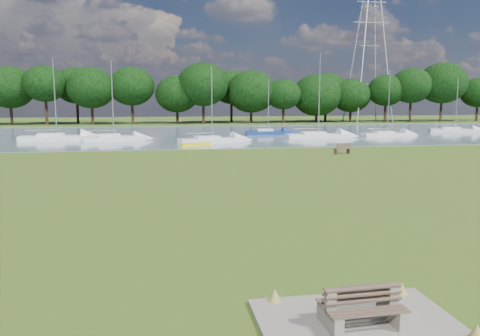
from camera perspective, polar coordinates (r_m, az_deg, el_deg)
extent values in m
plane|color=#576723|center=(23.43, 0.54, -3.32)|extent=(220.00, 220.00, 0.00)
cube|color=slate|center=(64.90, -5.92, 4.10)|extent=(220.00, 40.00, 0.10)
cube|color=#4C6626|center=(94.80, -7.06, 5.40)|extent=(220.00, 20.00, 0.40)
cube|color=gray|center=(10.57, 14.53, -18.22)|extent=(4.20, 3.20, 0.10)
cube|color=gray|center=(10.20, 10.90, -17.55)|extent=(0.24, 0.98, 0.41)
cube|color=gray|center=(10.04, 10.96, -15.65)|extent=(0.21, 0.17, 0.51)
cube|color=gray|center=(10.77, 18.04, -16.37)|extent=(0.24, 0.98, 0.41)
cube|color=gray|center=(10.62, 18.13, -14.55)|extent=(0.21, 0.17, 0.51)
cube|color=brown|center=(10.13, 15.42, -16.57)|extent=(1.68, 0.43, 0.04)
cube|color=brown|center=(10.20, 14.87, -14.64)|extent=(1.67, 0.18, 0.41)
cube|color=brown|center=(10.62, 13.87, -15.28)|extent=(1.68, 0.43, 0.04)
cube|color=brown|center=(10.33, 14.50, -14.35)|extent=(1.67, 0.18, 0.41)
cube|color=brown|center=(41.69, 11.60, 1.98)|extent=(0.20, 0.48, 0.48)
cube|color=brown|center=(42.49, 13.09, 2.05)|extent=(0.20, 0.48, 0.48)
cube|color=brown|center=(42.06, 12.36, 2.34)|extent=(1.64, 0.85, 0.05)
cube|color=brown|center=(41.87, 12.54, 2.65)|extent=(1.54, 0.45, 0.47)
cube|color=yellow|center=(47.93, -5.47, 2.88)|extent=(3.30, 1.94, 0.33)
cylinder|color=#A7A9AB|center=(99.12, 14.82, 14.39)|extent=(0.26, 0.26, 30.94)
cylinder|color=#A7A9AB|center=(101.26, 17.51, 14.15)|extent=(0.26, 0.26, 30.94)
cylinder|color=#A7A9AB|center=(103.73, 13.65, 14.15)|extent=(0.26, 0.26, 30.94)
cylinder|color=#A7A9AB|center=(105.77, 16.24, 13.94)|extent=(0.26, 0.26, 30.94)
cube|color=#A7A9AB|center=(103.04, 15.66, 16.72)|extent=(7.57, 0.16, 0.16)
cube|color=#A7A9AB|center=(103.72, 15.75, 18.92)|extent=(6.27, 0.16, 0.16)
cylinder|color=black|center=(94.30, -25.60, 5.91)|extent=(0.53, 0.53, 3.77)
ellipsoid|color=black|center=(94.28, -25.78, 8.70)|extent=(9.62, 9.62, 8.18)
cylinder|color=black|center=(92.61, -21.42, 6.21)|extent=(0.53, 0.53, 4.08)
ellipsoid|color=black|center=(92.61, -21.59, 9.30)|extent=(7.48, 7.48, 6.36)
cylinder|color=black|center=(91.43, -17.11, 6.50)|extent=(0.53, 0.53, 4.39)
ellipsoid|color=black|center=(91.45, -17.25, 9.85)|extent=(8.55, 8.55, 7.27)
cylinder|color=black|center=(90.78, -12.69, 6.36)|extent=(0.53, 0.53, 3.46)
ellipsoid|color=black|center=(90.75, -12.78, 9.03)|extent=(9.62, 9.62, 8.18)
cylinder|color=black|center=(90.66, -8.24, 6.57)|extent=(0.53, 0.53, 3.77)
ellipsoid|color=black|center=(90.65, -8.31, 9.48)|extent=(7.48, 7.48, 6.36)
cylinder|color=black|center=(91.08, -3.81, 6.74)|extent=(0.53, 0.53, 4.08)
ellipsoid|color=black|center=(91.08, -3.84, 9.88)|extent=(8.55, 8.55, 7.27)
cylinder|color=black|center=(92.03, 0.56, 6.87)|extent=(0.53, 0.53, 4.39)
ellipsoid|color=black|center=(92.05, 0.57, 10.21)|extent=(9.62, 9.62, 8.18)
cylinder|color=black|center=(93.51, 4.82, 6.58)|extent=(0.53, 0.53, 3.46)
ellipsoid|color=black|center=(93.48, 4.85, 9.18)|extent=(7.48, 7.48, 6.36)
cylinder|color=black|center=(95.47, 8.92, 6.64)|extent=(0.53, 0.53, 3.77)
ellipsoid|color=black|center=(95.46, 8.98, 9.40)|extent=(8.55, 8.55, 7.27)
cylinder|color=black|center=(97.89, 12.84, 6.66)|extent=(0.53, 0.53, 4.08)
ellipsoid|color=black|center=(97.89, 12.94, 9.58)|extent=(9.62, 9.62, 8.18)
cylinder|color=black|center=(100.74, 16.56, 6.65)|extent=(0.53, 0.53, 4.39)
ellipsoid|color=black|center=(100.76, 16.68, 9.70)|extent=(7.48, 7.48, 6.36)
cylinder|color=black|center=(104.00, 20.04, 6.28)|extent=(0.53, 0.53, 3.46)
ellipsoid|color=black|center=(103.97, 20.15, 8.61)|extent=(8.55, 8.55, 7.27)
cylinder|color=black|center=(107.60, 23.31, 6.24)|extent=(0.53, 0.53, 3.77)
ellipsoid|color=black|center=(107.59, 23.45, 8.69)|extent=(9.62, 9.62, 8.18)
cylinder|color=black|center=(111.53, 26.36, 6.19)|extent=(0.53, 0.53, 4.08)
ellipsoid|color=black|center=(111.53, 26.53, 8.74)|extent=(7.48, 7.48, 6.36)
cube|color=silver|center=(51.44, -3.42, 3.48)|extent=(7.62, 3.78, 0.69)
cube|color=silver|center=(51.21, -4.04, 3.92)|extent=(2.88, 2.19, 0.45)
cylinder|color=#A5A8AD|center=(51.26, -3.46, 7.98)|extent=(0.12, 0.12, 7.78)
cube|color=silver|center=(55.35, -15.12, 3.59)|extent=(7.11, 3.47, 0.78)
cube|color=silver|center=(55.24, -15.70, 4.06)|extent=(2.69, 2.03, 0.50)
cylinder|color=#A5A8AD|center=(55.18, -15.29, 8.12)|extent=(0.13, 0.13, 8.42)
cube|color=navy|center=(63.42, 3.46, 4.41)|extent=(6.12, 1.87, 0.72)
cube|color=silver|center=(63.30, 3.03, 4.80)|extent=(2.16, 1.39, 0.46)
cylinder|color=#A5A8AD|center=(63.28, 3.49, 7.69)|extent=(0.12, 0.12, 6.97)
cube|color=silver|center=(58.29, 9.52, 3.97)|extent=(7.95, 2.30, 0.75)
cube|color=silver|center=(58.06, 8.94, 4.42)|extent=(2.79, 1.77, 0.48)
cylinder|color=#A5A8AD|center=(58.14, 9.64, 8.88)|extent=(0.13, 0.13, 9.65)
cube|color=silver|center=(58.31, -21.41, 3.53)|extent=(8.39, 3.00, 0.78)
cube|color=silver|center=(58.37, -22.08, 3.96)|extent=(3.02, 2.05, 0.50)
cylinder|color=#A5A8AD|center=(58.16, -21.65, 8.08)|extent=(0.13, 0.13, 8.92)
cube|color=silver|center=(63.27, 17.52, 3.99)|extent=(6.78, 2.13, 0.63)
cube|color=silver|center=(62.99, 17.11, 4.33)|extent=(2.40, 1.56, 0.41)
cylinder|color=#A5A8AD|center=(63.12, 17.68, 7.66)|extent=(0.11, 0.11, 7.85)
cube|color=silver|center=(74.81, 24.74, 4.25)|extent=(7.12, 4.45, 0.70)
cube|color=silver|center=(74.68, 24.34, 4.59)|extent=(2.82, 2.33, 0.45)
cylinder|color=#A5A8AD|center=(74.69, 24.92, 7.14)|extent=(0.12, 0.12, 7.26)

